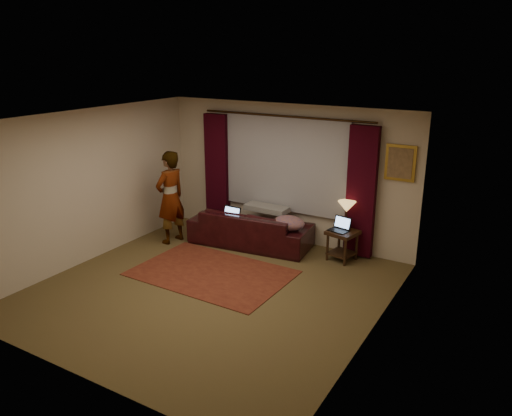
% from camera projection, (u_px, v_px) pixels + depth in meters
% --- Properties ---
extents(floor, '(5.00, 5.00, 0.01)m').
position_uv_depth(floor, '(211.00, 290.00, 7.68)').
color(floor, brown).
rests_on(floor, ground).
extents(ceiling, '(5.00, 5.00, 0.02)m').
position_uv_depth(ceiling, '(206.00, 119.00, 6.88)').
color(ceiling, silver).
rests_on(ceiling, ground).
extents(wall_back, '(5.00, 0.02, 2.60)m').
position_uv_depth(wall_back, '(286.00, 174.00, 9.33)').
color(wall_back, beige).
rests_on(wall_back, ground).
extents(wall_front, '(5.00, 0.02, 2.60)m').
position_uv_depth(wall_front, '(70.00, 272.00, 5.22)').
color(wall_front, beige).
rests_on(wall_front, ground).
extents(wall_left, '(0.02, 5.00, 2.60)m').
position_uv_depth(wall_left, '(89.00, 186.00, 8.48)').
color(wall_left, beige).
rests_on(wall_left, ground).
extents(wall_right, '(0.02, 5.00, 2.60)m').
position_uv_depth(wall_right, '(376.00, 241.00, 6.07)').
color(wall_right, beige).
rests_on(wall_right, ground).
extents(sheer_curtain, '(2.50, 0.05, 1.80)m').
position_uv_depth(sheer_curtain, '(285.00, 164.00, 9.22)').
color(sheer_curtain, '#9FA0A7').
rests_on(sheer_curtain, wall_back).
extents(drape_left, '(0.50, 0.14, 2.30)m').
position_uv_depth(drape_left, '(217.00, 172.00, 10.00)').
color(drape_left, black).
rests_on(drape_left, floor).
extents(drape_right, '(0.50, 0.14, 2.30)m').
position_uv_depth(drape_right, '(361.00, 192.00, 8.56)').
color(drape_right, black).
rests_on(drape_right, floor).
extents(curtain_rod, '(0.04, 0.04, 3.40)m').
position_uv_depth(curtain_rod, '(285.00, 116.00, 8.91)').
color(curtain_rod, '#301E0D').
rests_on(curtain_rod, wall_back).
extents(picture_frame, '(0.50, 0.04, 0.60)m').
position_uv_depth(picture_frame, '(400.00, 163.00, 8.16)').
color(picture_frame, '#B38930').
rests_on(picture_frame, wall_back).
extents(sofa, '(2.36, 1.22, 0.91)m').
position_uv_depth(sofa, '(251.00, 222.00, 9.29)').
color(sofa, black).
rests_on(sofa, floor).
extents(throw_blanket, '(0.84, 0.34, 0.10)m').
position_uv_depth(throw_blanket, '(267.00, 196.00, 9.30)').
color(throw_blanket, gray).
rests_on(throw_blanket, sofa).
extents(clothing_pile, '(0.60, 0.48, 0.24)m').
position_uv_depth(clothing_pile, '(289.00, 223.00, 8.84)').
color(clothing_pile, '#7D545B').
rests_on(clothing_pile, sofa).
extents(laptop_sofa, '(0.38, 0.41, 0.27)m').
position_uv_depth(laptop_sofa, '(228.00, 215.00, 9.22)').
color(laptop_sofa, black).
rests_on(laptop_sofa, sofa).
extents(area_rug, '(2.54, 1.72, 0.01)m').
position_uv_depth(area_rug, '(212.00, 273.00, 8.22)').
color(area_rug, maroon).
rests_on(area_rug, floor).
extents(end_table, '(0.56, 0.56, 0.54)m').
position_uv_depth(end_table, '(342.00, 245.00, 8.67)').
color(end_table, black).
rests_on(end_table, floor).
extents(tiffany_lamp, '(0.32, 0.32, 0.50)m').
position_uv_depth(tiffany_lamp, '(346.00, 215.00, 8.61)').
color(tiffany_lamp, olive).
rests_on(tiffany_lamp, end_table).
extents(laptop_table, '(0.39, 0.42, 0.24)m').
position_uv_depth(laptop_table, '(339.00, 225.00, 8.54)').
color(laptop_table, black).
rests_on(laptop_table, end_table).
extents(person, '(0.59, 0.59, 1.76)m').
position_uv_depth(person, '(170.00, 197.00, 9.31)').
color(person, gray).
rests_on(person, floor).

